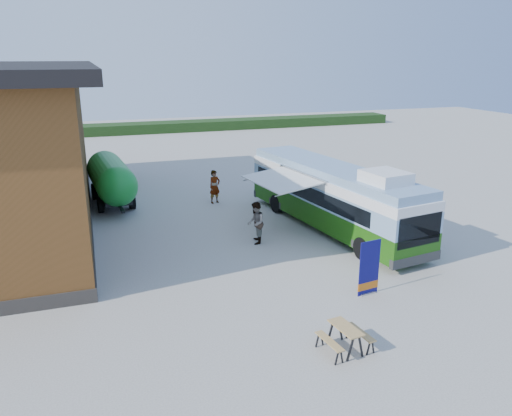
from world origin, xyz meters
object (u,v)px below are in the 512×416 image
object	(u,v)px
banner	(369,273)
slurry_tanker	(111,178)
person_b	(256,223)
bus	(332,195)
picnic_table	(345,333)
person_a	(215,187)

from	to	relation	value
banner	slurry_tanker	xyz separation A→B (m)	(-7.65, 14.06, 0.68)
slurry_tanker	person_b	bearing A→B (deg)	-60.85
bus	person_b	size ratio (longest dim) A/B	6.25
bus	picnic_table	xyz separation A→B (m)	(-4.31, -9.36, -1.12)
person_a	slurry_tanker	size ratio (longest dim) A/B	0.27
person_a	slurry_tanker	xyz separation A→B (m)	(-5.40, 1.60, 0.55)
bus	banner	distance (m)	6.88
picnic_table	person_b	world-z (taller)	person_b
banner	bus	bearing A→B (deg)	65.34
person_b	slurry_tanker	distance (m)	9.92
slurry_tanker	banner	bearing A→B (deg)	-66.42
picnic_table	banner	bearing A→B (deg)	42.08
banner	picnic_table	size ratio (longest dim) A/B	1.38
bus	person_b	world-z (taller)	bus
bus	picnic_table	size ratio (longest dim) A/B	8.17
picnic_table	slurry_tanker	bearing A→B (deg)	99.91
person_a	slurry_tanker	bearing A→B (deg)	143.78
picnic_table	person_b	xyz separation A→B (m)	(0.30, 8.66, 0.38)
banner	person_a	size ratio (longest dim) A/B	1.06
person_b	banner	bearing A→B (deg)	37.10
banner	picnic_table	xyz separation A→B (m)	(-2.39, -2.80, -0.26)
banner	picnic_table	bearing A→B (deg)	-138.90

